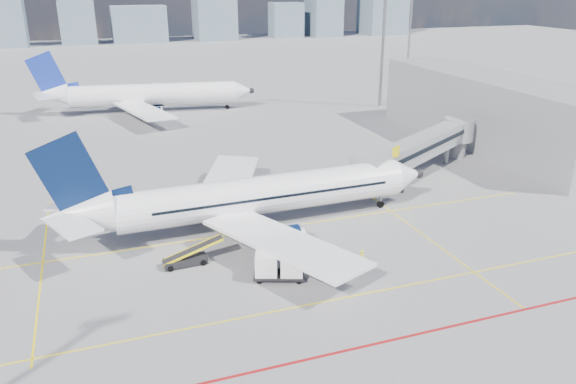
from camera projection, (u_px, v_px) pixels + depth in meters
name	position (u px, v px, depth m)	size (l,w,h in m)	color
ground	(292.00, 267.00, 47.62)	(420.00, 420.00, 0.00)	gray
apron_markings	(302.00, 290.00, 43.99)	(90.00, 35.12, 0.01)	yellow
jet_bridge	(425.00, 146.00, 68.58)	(23.55, 15.78, 6.30)	gray
terminal_block	(489.00, 111.00, 81.31)	(10.00, 42.00, 10.00)	gray
floodlight_mast_ne	(384.00, 33.00, 103.16)	(3.20, 0.61, 25.45)	gray
floodlight_mast_far	(411.00, 18.00, 142.47)	(3.20, 0.61, 25.45)	gray
distant_skyline	(130.00, 11.00, 212.07)	(244.66, 15.51, 30.16)	slate
main_aircraft	(250.00, 197.00, 53.97)	(38.40, 33.46, 11.19)	white
second_aircraft	(144.00, 95.00, 101.83)	(39.31, 34.06, 11.53)	white
baggage_tug	(329.00, 268.00, 45.95)	(2.12, 1.38, 1.41)	white
cargo_dolly	(279.00, 265.00, 45.27)	(4.47, 3.13, 2.24)	black
belt_loader	(187.00, 259.00, 47.75)	(5.31, 1.59, 2.15)	black
ramp_worker	(362.00, 259.00, 47.25)	(0.59, 0.39, 1.61)	yellow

